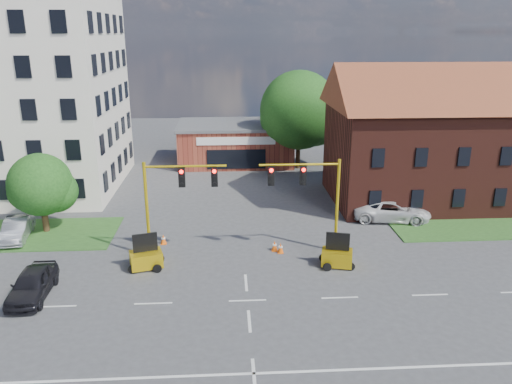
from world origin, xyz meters
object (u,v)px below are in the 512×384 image
(sedan_dark, at_px, (32,284))
(trailer_west, at_px, (146,258))
(trailer_east, at_px, (337,256))
(signal_mast_west, at_px, (173,197))
(signal_mast_east, at_px, (312,195))
(pickup_white, at_px, (391,210))

(sedan_dark, bearing_deg, trailer_west, 27.73)
(sedan_dark, bearing_deg, trailer_east, 7.48)
(trailer_west, height_order, sedan_dark, trailer_west)
(signal_mast_west, relative_size, signal_mast_east, 1.00)
(trailer_west, height_order, pickup_white, trailer_west)
(signal_mast_east, xyz_separation_m, trailer_east, (1.29, -2.17, -3.27))
(signal_mast_west, bearing_deg, trailer_east, -12.24)
(signal_mast_east, relative_size, trailer_west, 2.87)
(signal_mast_west, distance_m, signal_mast_east, 8.71)
(pickup_white, distance_m, sedan_dark, 25.17)
(signal_mast_west, xyz_separation_m, sedan_dark, (-7.21, -4.86, -3.15))
(signal_mast_east, xyz_separation_m, sedan_dark, (-15.92, -4.86, -3.15))
(signal_mast_east, relative_size, trailer_east, 2.97)
(signal_mast_east, height_order, trailer_east, signal_mast_east)
(trailer_west, relative_size, pickup_white, 0.37)
(signal_mast_east, relative_size, sedan_dark, 1.37)
(signal_mast_east, bearing_deg, trailer_west, -170.43)
(sedan_dark, bearing_deg, signal_mast_west, 32.59)
(trailer_east, bearing_deg, sedan_dark, -156.66)
(pickup_white, bearing_deg, trailer_west, 122.45)
(trailer_west, distance_m, pickup_white, 18.79)
(pickup_white, bearing_deg, signal_mast_east, 137.33)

